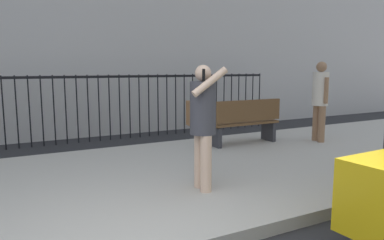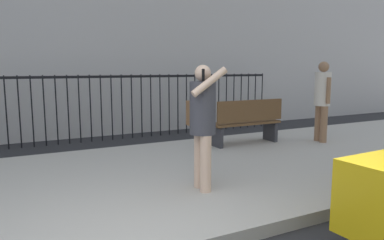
{
  "view_description": "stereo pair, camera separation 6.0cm",
  "coord_description": "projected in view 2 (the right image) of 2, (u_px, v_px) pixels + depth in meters",
  "views": [
    {
      "loc": [
        -0.94,
        -2.74,
        1.74
      ],
      "look_at": [
        1.36,
        1.57,
        1.04
      ],
      "focal_mm": 33.71,
      "sensor_mm": 36.0,
      "label": 1
    },
    {
      "loc": [
        -0.89,
        -2.77,
        1.74
      ],
      "look_at": [
        1.36,
        1.57,
        1.04
      ],
      "focal_mm": 33.71,
      "sensor_mm": 36.0,
      "label": 2
    }
  ],
  "objects": [
    {
      "name": "pedestrian_on_phone",
      "position": [
        202.0,
        118.0,
        4.69
      ],
      "size": [
        0.48,
        0.67,
        1.64
      ],
      "color": "beige",
      "rests_on": "sidewalk"
    },
    {
      "name": "sidewalk",
      "position": [
        84.0,
        190.0,
        5.01
      ],
      "size": [
        28.0,
        4.4,
        0.15
      ],
      "primitive_type": "cube",
      "color": "#B2ADA3",
      "rests_on": "ground"
    },
    {
      "name": "iron_fence",
      "position": [
        50.0,
        101.0,
        8.12
      ],
      "size": [
        12.03,
        0.04,
        1.6
      ],
      "color": "black",
      "rests_on": "ground"
    },
    {
      "name": "street_bench",
      "position": [
        247.0,
        121.0,
        7.58
      ],
      "size": [
        1.6,
        0.45,
        0.95
      ],
      "color": "brown",
      "rests_on": "sidewalk"
    },
    {
      "name": "pedestrian_walking",
      "position": [
        322.0,
        96.0,
        7.8
      ],
      "size": [
        0.4,
        0.48,
        1.74
      ],
      "color": "#936B4C",
      "rests_on": "sidewalk"
    }
  ]
}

